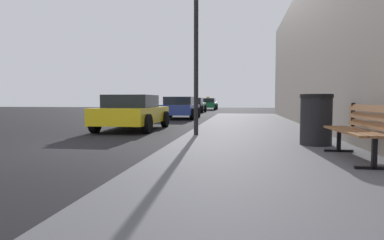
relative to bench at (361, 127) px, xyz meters
name	(u,v)px	position (x,y,z in m)	size (l,w,h in m)	color
ground_plane	(83,148)	(-5.39, 1.42, -0.66)	(80.00, 80.00, 0.00)	black
sidewalk	(264,149)	(-1.39, 1.42, -0.59)	(4.00, 32.00, 0.15)	#5B5B60
building_wall	(382,10)	(0.81, 1.42, 2.17)	(0.70, 32.00, 5.66)	gray
bench	(361,127)	(0.00, 0.00, 0.00)	(0.53, 1.77, 0.89)	brown
trash_bin	(316,119)	(-0.31, 1.66, 0.02)	(0.67, 0.67, 1.06)	black
street_lamp	(196,18)	(-3.05, 3.22, 2.57)	(0.36, 0.36, 4.54)	black
car_yellow	(133,112)	(-5.76, 6.04, -0.02)	(2.01, 4.01, 1.27)	yellow
car_blue	(180,108)	(-5.36, 13.43, -0.02)	(2.00, 4.05, 1.27)	#233899
car_black	(193,105)	(-5.94, 22.78, -0.02)	(2.06, 4.21, 1.27)	black
car_green	(208,104)	(-5.40, 30.85, -0.02)	(1.92, 4.40, 1.43)	#196638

